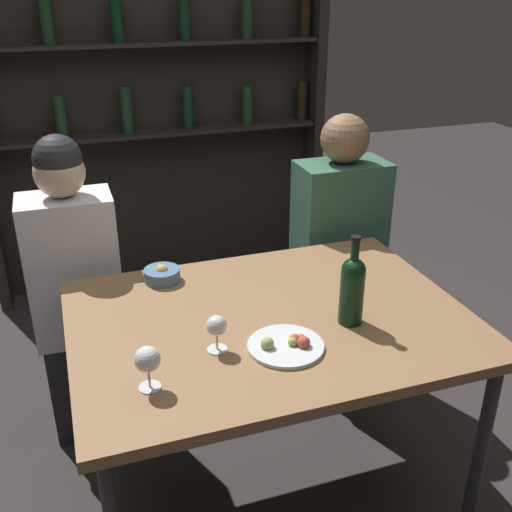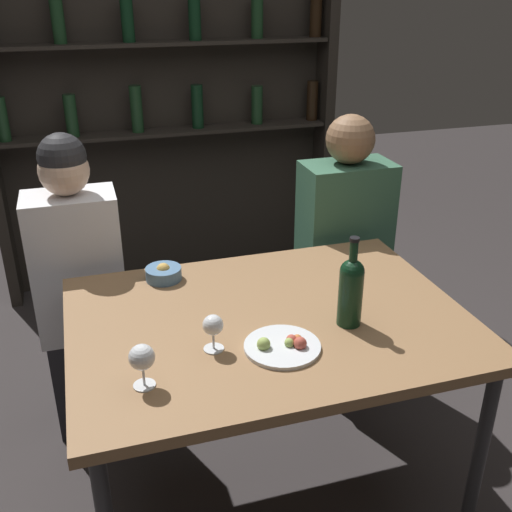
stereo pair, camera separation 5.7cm
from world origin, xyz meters
The scene contains 10 objects.
ground_plane centered at (0.00, 0.00, 0.00)m, with size 10.00×10.00×0.00m, color #332D2D.
dining_table centered at (0.00, 0.00, 0.71)m, with size 1.25×0.92×0.78m.
wine_rack_wall centered at (0.00, 1.92, 1.14)m, with size 2.00×0.21×2.18m.
wine_bottle centered at (0.22, -0.11, 0.90)m, with size 0.08×0.08×0.29m.
wine_glass_0 centered at (-0.43, -0.24, 0.87)m, with size 0.07×0.07×0.13m.
wine_glass_1 centered at (-0.21, -0.13, 0.86)m, with size 0.06×0.06×0.11m.
food_plate_0 centered at (-0.02, -0.19, 0.79)m, with size 0.22×0.22×0.04m.
snack_bowl centered at (-0.28, 0.35, 0.80)m, with size 0.13×0.13×0.06m.
seated_person_left centered at (-0.57, 0.63, 0.61)m, with size 0.34×0.22×1.26m.
seated_person_right centered at (0.55, 0.63, 0.60)m, with size 0.38×0.22×1.26m.
Camera 2 is at (-0.52, -1.56, 1.76)m, focal length 42.00 mm.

